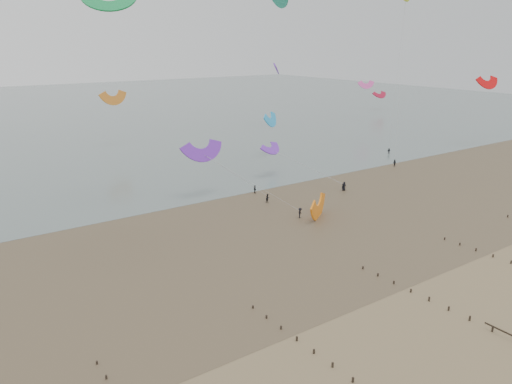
{
  "coord_description": "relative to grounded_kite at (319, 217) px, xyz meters",
  "views": [
    {
      "loc": [
        -42.89,
        -29.85,
        29.35
      ],
      "look_at": [
        -2.37,
        28.0,
        8.0
      ],
      "focal_mm": 35.0,
      "sensor_mm": 36.0,
      "label": 1
    }
  ],
  "objects": [
    {
      "name": "ground",
      "position": [
        -13.05,
        -30.97,
        0.0
      ],
      "size": [
        500.0,
        500.0,
        0.0
      ],
      "primitive_type": "plane",
      "color": "brown",
      "rests_on": "ground"
    },
    {
      "name": "sea_and_shore",
      "position": [
        -17.13,
        3.43,
        0.01
      ],
      "size": [
        500.0,
        665.0,
        0.03
      ],
      "color": "#475654",
      "rests_on": "ground"
    },
    {
      "name": "kitesurfers",
      "position": [
        12.19,
        12.78,
        0.85
      ],
      "size": [
        119.3,
        26.73,
        1.85
      ],
      "color": "black",
      "rests_on": "ground"
    },
    {
      "name": "grounded_kite",
      "position": [
        0.0,
        0.0,
        0.0
      ],
      "size": [
        9.74,
        9.27,
        4.23
      ],
      "primitive_type": null,
      "rotation": [
        1.54,
        0.0,
        0.59
      ],
      "color": "orange",
      "rests_on": "ground"
    },
    {
      "name": "kites_airborne",
      "position": [
        -22.72,
        57.43,
        23.45
      ],
      "size": [
        249.0,
        124.84,
        44.29
      ],
      "color": "#1D9BE3",
      "rests_on": "ground"
    }
  ]
}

